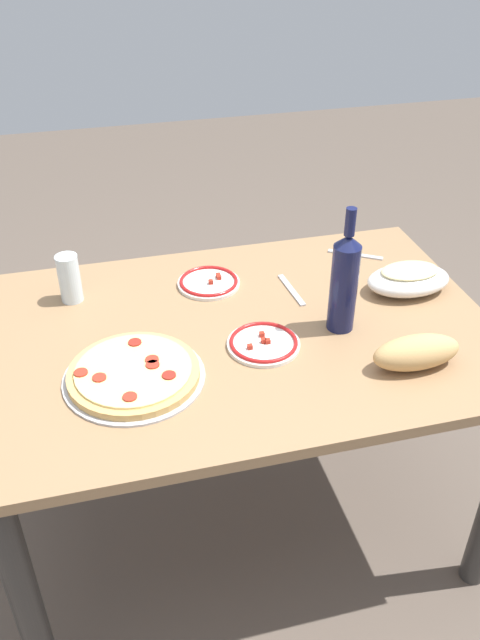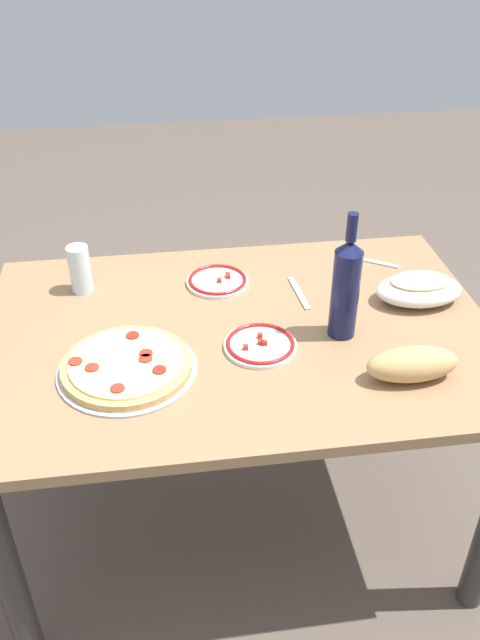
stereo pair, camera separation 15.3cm
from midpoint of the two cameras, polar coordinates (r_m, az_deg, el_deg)
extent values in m
plane|color=brown|center=(2.20, -2.07, -16.44)|extent=(8.00, 8.00, 0.00)
cube|color=#93704C|center=(1.71, -2.55, -1.32)|extent=(1.32, 0.89, 0.03)
cylinder|color=#33302D|center=(1.71, -20.80, -21.75)|extent=(0.07, 0.07, 0.69)
cylinder|color=#33302D|center=(2.24, -19.74, -5.36)|extent=(0.07, 0.07, 0.69)
cylinder|color=#33302D|center=(2.38, 9.94, -1.00)|extent=(0.07, 0.07, 0.69)
cylinder|color=#B7B7BC|center=(1.58, -11.92, -4.99)|extent=(0.33, 0.33, 0.01)
cylinder|color=tan|center=(1.57, -11.97, -4.65)|extent=(0.31, 0.31, 0.02)
cylinder|color=#EFD684|center=(1.56, -12.03, -4.31)|extent=(0.27, 0.27, 0.01)
cylinder|color=#B22D1E|center=(1.55, -14.90, -4.94)|extent=(0.03, 0.03, 0.00)
cylinder|color=#B22D1E|center=(1.58, -10.41, -3.47)|extent=(0.03, 0.03, 0.00)
cylinder|color=#B22D1E|center=(1.48, -12.49, -6.62)|extent=(0.03, 0.03, 0.00)
cylinder|color=#B22D1E|center=(1.56, -10.39, -3.92)|extent=(0.03, 0.03, 0.00)
cylinder|color=maroon|center=(1.52, -9.06, -4.85)|extent=(0.03, 0.03, 0.00)
cylinder|color=#B22D1E|center=(1.57, -16.38, -4.48)|extent=(0.03, 0.03, 0.00)
cylinder|color=maroon|center=(1.64, -11.77, -1.99)|extent=(0.03, 0.03, 0.00)
ellipsoid|color=white|center=(1.89, 12.17, 3.34)|extent=(0.24, 0.15, 0.07)
ellipsoid|color=#AD2819|center=(1.88, 12.21, 3.66)|extent=(0.20, 0.12, 0.03)
ellipsoid|color=beige|center=(1.87, 12.28, 4.13)|extent=(0.17, 0.10, 0.02)
cylinder|color=#141942|center=(1.66, 6.37, 2.68)|extent=(0.07, 0.07, 0.24)
cone|color=#141942|center=(1.59, 6.67, 6.77)|extent=(0.07, 0.07, 0.03)
cylinder|color=#141942|center=(1.57, 6.79, 8.38)|extent=(0.03, 0.03, 0.07)
cylinder|color=silver|center=(1.87, -16.88, 3.41)|extent=(0.06, 0.06, 0.14)
cylinder|color=white|center=(1.64, -0.61, -2.22)|extent=(0.18, 0.18, 0.01)
torus|color=red|center=(1.64, -0.61, -1.99)|extent=(0.17, 0.17, 0.01)
cube|color=#AD2819|center=(1.62, -1.72, -2.41)|extent=(0.01, 0.01, 0.01)
cube|color=#AD2819|center=(1.64, -0.61, -1.89)|extent=(0.01, 0.01, 0.01)
cube|color=#AD2819|center=(1.66, -0.72, -1.33)|extent=(0.01, 0.01, 0.01)
cube|color=#AD2819|center=(1.63, -0.25, -1.94)|extent=(0.01, 0.01, 0.01)
cylinder|color=white|center=(1.89, -5.04, 3.12)|extent=(0.18, 0.18, 0.01)
torus|color=red|center=(1.89, -5.05, 3.32)|extent=(0.17, 0.17, 0.01)
cube|color=#AD2819|center=(1.88, -4.88, 3.25)|extent=(0.01, 0.01, 0.01)
cube|color=#AD2819|center=(1.91, -4.31, 3.81)|extent=(0.01, 0.01, 0.01)
cube|color=#AD2819|center=(1.90, -4.05, 3.66)|extent=(0.01, 0.01, 0.01)
ellipsoid|color=tan|center=(1.59, 12.42, -2.85)|extent=(0.22, 0.09, 0.08)
cube|color=#B7B7BC|center=(1.86, 2.14, 2.56)|extent=(0.03, 0.17, 0.00)
cube|color=#B7B7BC|center=(2.06, 7.88, 5.58)|extent=(0.15, 0.10, 0.00)
camera|label=1|loc=(0.08, -92.60, -1.78)|focal=36.90mm
camera|label=2|loc=(0.08, 87.40, 1.78)|focal=36.90mm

